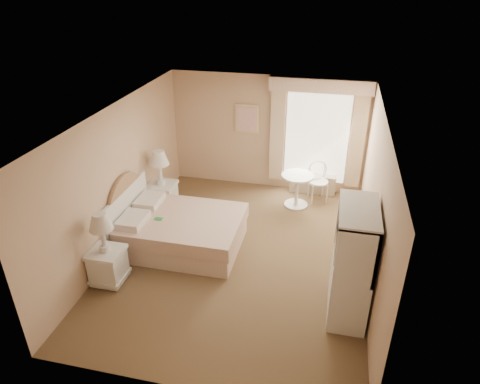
% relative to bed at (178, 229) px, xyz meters
% --- Properties ---
extents(room, '(4.21, 5.51, 2.51)m').
position_rel_bed_xyz_m(room, '(1.13, -0.04, 0.92)').
color(room, brown).
rests_on(room, ground).
extents(window, '(2.05, 0.22, 2.51)m').
position_rel_bed_xyz_m(window, '(2.18, 2.62, 1.01)').
color(window, white).
rests_on(window, room).
extents(framed_art, '(0.52, 0.04, 0.62)m').
position_rel_bed_xyz_m(framed_art, '(0.68, 2.68, 1.22)').
color(framed_art, '#D4B682').
rests_on(framed_art, room).
extents(bed, '(2.07, 1.57, 1.39)m').
position_rel_bed_xyz_m(bed, '(0.00, 0.00, 0.00)').
color(bed, '#D6A28B').
rests_on(bed, room).
extents(nightstand_near, '(0.50, 0.50, 1.22)m').
position_rel_bed_xyz_m(nightstand_near, '(-0.71, -1.18, 0.13)').
color(nightstand_near, silver).
rests_on(nightstand_near, room).
extents(nightstand_far, '(0.54, 0.54, 1.31)m').
position_rel_bed_xyz_m(nightstand_far, '(-0.71, 1.07, 0.16)').
color(nightstand_far, silver).
rests_on(nightstand_far, room).
extents(round_table, '(0.66, 0.66, 0.70)m').
position_rel_bed_xyz_m(round_table, '(1.89, 1.92, 0.13)').
color(round_table, silver).
rests_on(round_table, room).
extents(cafe_chair, '(0.52, 0.52, 0.85)m').
position_rel_bed_xyz_m(cafe_chair, '(2.29, 2.31, 0.16)').
color(cafe_chair, silver).
rests_on(cafe_chair, room).
extents(armoire, '(0.51, 1.02, 1.70)m').
position_rel_bed_xyz_m(armoire, '(2.94, -1.01, 0.37)').
color(armoire, silver).
rests_on(armoire, room).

